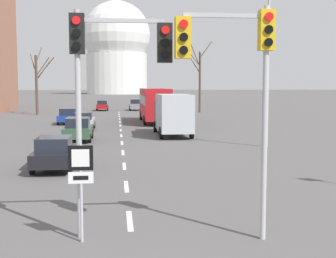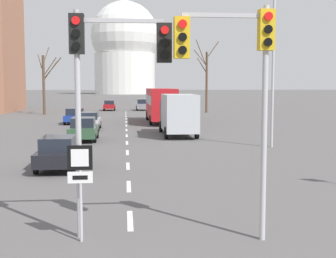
# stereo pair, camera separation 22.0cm
# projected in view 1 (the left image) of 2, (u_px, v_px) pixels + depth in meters

# --- Properties ---
(lane_stripe_1) EXTENTS (0.16, 2.00, 0.01)m
(lane_stripe_1) POSITION_uv_depth(u_px,v_px,m) (130.00, 221.00, 13.17)
(lane_stripe_1) COLOR silver
(lane_stripe_1) RESTS_ON ground_plane
(lane_stripe_2) EXTENTS (0.16, 2.00, 0.01)m
(lane_stripe_2) POSITION_uv_depth(u_px,v_px,m) (126.00, 186.00, 17.62)
(lane_stripe_2) COLOR silver
(lane_stripe_2) RESTS_ON ground_plane
(lane_stripe_3) EXTENTS (0.16, 2.00, 0.01)m
(lane_stripe_3) POSITION_uv_depth(u_px,v_px,m) (124.00, 166.00, 22.08)
(lane_stripe_3) COLOR silver
(lane_stripe_3) RESTS_ON ground_plane
(lane_stripe_4) EXTENTS (0.16, 2.00, 0.01)m
(lane_stripe_4) POSITION_uv_depth(u_px,v_px,m) (123.00, 153.00, 26.53)
(lane_stripe_4) COLOR silver
(lane_stripe_4) RESTS_ON ground_plane
(lane_stripe_5) EXTENTS (0.16, 2.00, 0.01)m
(lane_stripe_5) POSITION_uv_depth(u_px,v_px,m) (122.00, 143.00, 30.99)
(lane_stripe_5) COLOR silver
(lane_stripe_5) RESTS_ON ground_plane
(lane_stripe_6) EXTENTS (0.16, 2.00, 0.01)m
(lane_stripe_6) POSITION_uv_depth(u_px,v_px,m) (121.00, 136.00, 35.44)
(lane_stripe_6) COLOR silver
(lane_stripe_6) RESTS_ON ground_plane
(lane_stripe_7) EXTENTS (0.16, 2.00, 0.01)m
(lane_stripe_7) POSITION_uv_depth(u_px,v_px,m) (121.00, 130.00, 39.89)
(lane_stripe_7) COLOR silver
(lane_stripe_7) RESTS_ON ground_plane
(lane_stripe_8) EXTENTS (0.16, 2.00, 0.01)m
(lane_stripe_8) POSITION_uv_depth(u_px,v_px,m) (120.00, 126.00, 44.35)
(lane_stripe_8) COLOR silver
(lane_stripe_8) RESTS_ON ground_plane
(lane_stripe_9) EXTENTS (0.16, 2.00, 0.01)m
(lane_stripe_9) POSITION_uv_depth(u_px,v_px,m) (120.00, 122.00, 48.80)
(lane_stripe_9) COLOR silver
(lane_stripe_9) RESTS_ON ground_plane
(lane_stripe_10) EXTENTS (0.16, 2.00, 0.01)m
(lane_stripe_10) POSITION_uv_depth(u_px,v_px,m) (120.00, 119.00, 53.25)
(lane_stripe_10) COLOR silver
(lane_stripe_10) RESTS_ON ground_plane
(lane_stripe_11) EXTENTS (0.16, 2.00, 0.01)m
(lane_stripe_11) POSITION_uv_depth(u_px,v_px,m) (119.00, 116.00, 57.71)
(lane_stripe_11) COLOR silver
(lane_stripe_11) RESTS_ON ground_plane
(lane_stripe_12) EXTENTS (0.16, 2.00, 0.01)m
(lane_stripe_12) POSITION_uv_depth(u_px,v_px,m) (119.00, 114.00, 62.16)
(lane_stripe_12) COLOR silver
(lane_stripe_12) RESTS_ON ground_plane
(lane_stripe_13) EXTENTS (0.16, 2.00, 0.01)m
(lane_stripe_13) POSITION_uv_depth(u_px,v_px,m) (119.00, 112.00, 66.61)
(lane_stripe_13) COLOR silver
(lane_stripe_13) RESTS_ON ground_plane
(traffic_signal_centre_tall) EXTENTS (2.49, 0.34, 5.62)m
(traffic_signal_centre_tall) POSITION_uv_depth(u_px,v_px,m) (107.00, 66.00, 11.40)
(traffic_signal_centre_tall) COLOR #B2B2B7
(traffic_signal_centre_tall) RESTS_ON ground_plane
(traffic_signal_near_right) EXTENTS (2.38, 0.34, 5.69)m
(traffic_signal_near_right) POSITION_uv_depth(u_px,v_px,m) (238.00, 63.00, 11.12)
(traffic_signal_near_right) COLOR #B2B2B7
(traffic_signal_near_right) RESTS_ON ground_plane
(route_sign_post) EXTENTS (0.60, 0.08, 2.42)m
(route_sign_post) POSITION_uv_depth(u_px,v_px,m) (81.00, 175.00, 11.22)
(route_sign_post) COLOR #B2B2B7
(route_sign_post) RESTS_ON ground_plane
(street_lamp_right) EXTENTS (2.66, 0.36, 9.50)m
(street_lamp_right) POSITION_uv_depth(u_px,v_px,m) (261.00, 53.00, 28.46)
(street_lamp_right) COLOR #B2B2B7
(street_lamp_right) RESTS_ON ground_plane
(sedan_near_left) EXTENTS (1.92, 4.38, 1.56)m
(sedan_near_left) POSITION_uv_depth(u_px,v_px,m) (69.00, 116.00, 46.30)
(sedan_near_left) COLOR navy
(sedan_near_left) RESTS_ON ground_plane
(sedan_near_right) EXTENTS (1.77, 4.03, 1.74)m
(sedan_near_right) POSITION_uv_depth(u_px,v_px,m) (135.00, 105.00, 71.46)
(sedan_near_right) COLOR slate
(sedan_near_right) RESTS_ON ground_plane
(sedan_mid_centre) EXTENTS (1.89, 4.31, 1.62)m
(sedan_mid_centre) POSITION_uv_depth(u_px,v_px,m) (78.00, 129.00, 32.12)
(sedan_mid_centre) COLOR #2D4C33
(sedan_mid_centre) RESTS_ON ground_plane
(sedan_far_left) EXTENTS (1.77, 4.24, 1.56)m
(sedan_far_left) POSITION_uv_depth(u_px,v_px,m) (102.00, 105.00, 71.05)
(sedan_far_left) COLOR maroon
(sedan_far_left) RESTS_ON ground_plane
(sedan_far_right) EXTENTS (1.77, 4.26, 1.49)m
(sedan_far_right) POSITION_uv_depth(u_px,v_px,m) (55.00, 152.00, 21.27)
(sedan_far_right) COLOR black
(sedan_far_right) RESTS_ON ground_plane
(sedan_distant_centre) EXTENTS (1.77, 4.54, 1.53)m
(sedan_distant_centre) POSITION_uv_depth(u_px,v_px,m) (84.00, 121.00, 39.94)
(sedan_distant_centre) COLOR #B7B7BC
(sedan_distant_centre) RESTS_ON ground_plane
(city_bus) EXTENTS (2.66, 10.80, 3.48)m
(city_bus) POSITION_uv_depth(u_px,v_px,m) (155.00, 103.00, 47.88)
(city_bus) COLOR red
(city_bus) RESTS_ON ground_plane
(delivery_truck) EXTENTS (2.44, 7.20, 3.14)m
(delivery_truck) POSITION_uv_depth(u_px,v_px,m) (173.00, 113.00, 35.43)
(delivery_truck) COLOR #333842
(delivery_truck) RESTS_ON ground_plane
(bare_tree_left_near) EXTENTS (3.65, 3.88, 8.94)m
(bare_tree_left_near) POSITION_uv_depth(u_px,v_px,m) (37.00, 81.00, 60.89)
(bare_tree_left_near) COLOR brown
(bare_tree_left_near) RESTS_ON ground_plane
(bare_tree_right_near) EXTENTS (3.45, 3.99, 10.06)m
(bare_tree_right_near) POSITION_uv_depth(u_px,v_px,m) (199.00, 78.00, 65.53)
(bare_tree_right_near) COLOR brown
(bare_tree_right_near) RESTS_ON ground_plane
(capitol_dome) EXTENTS (29.89, 29.89, 42.23)m
(capitol_dome) POSITION_uv_depth(u_px,v_px,m) (117.00, 48.00, 208.05)
(capitol_dome) COLOR silver
(capitol_dome) RESTS_ON ground_plane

